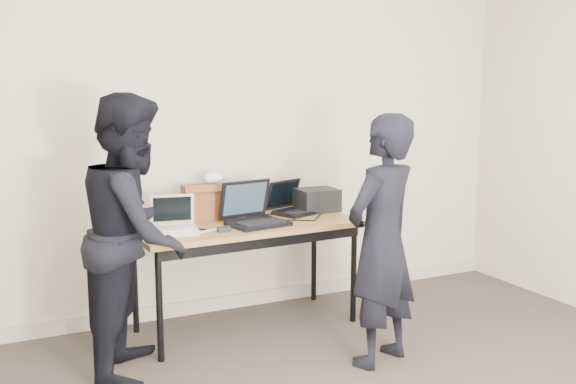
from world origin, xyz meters
TOP-DOWN VIEW (x-y plane):
  - room at (0.00, 0.00)m, footprint 4.60×4.60m
  - desk at (-0.10, 1.82)m, footprint 1.53×0.73m
  - laptop_beige at (-0.60, 1.78)m, footprint 0.32×0.32m
  - laptop_center at (-0.06, 1.80)m, footprint 0.42×0.41m
  - laptop_right at (0.33, 2.03)m, footprint 0.41×0.40m
  - leather_satchel at (-0.28, 2.05)m, footprint 0.37×0.21m
  - tissue at (-0.25, 2.06)m, footprint 0.15×0.12m
  - equipment_box at (0.53, 2.02)m, footprint 0.29×0.24m
  - power_brick at (-0.32, 1.66)m, footprint 0.09×0.06m
  - cables at (-0.05, 1.82)m, footprint 1.15×0.41m
  - person_typist at (0.40, 0.97)m, footprint 0.63×0.52m
  - person_observer at (-0.90, 1.51)m, footprint 0.85×0.94m
  - baseboard at (0.00, 2.23)m, footprint 4.50×0.03m

SIDE VIEW (x-z plane):
  - baseboard at x=0.00m, z-range 0.00..0.10m
  - desk at x=-0.10m, z-range 0.30..1.02m
  - cables at x=-0.05m, z-range 0.72..0.73m
  - person_typist at x=0.40m, z-range 0.00..1.47m
  - power_brick at x=-0.32m, z-range 0.72..0.75m
  - laptop_beige at x=-0.60m, z-range 0.65..0.88m
  - laptop_right at x=0.33m, z-range 0.66..0.89m
  - laptop_center at x=-0.06m, z-range 0.64..0.92m
  - person_observer at x=-0.90m, z-range 0.00..1.59m
  - equipment_box at x=0.53m, z-range 0.72..0.88m
  - leather_satchel at x=-0.28m, z-range 0.72..0.97m
  - tissue at x=-0.25m, z-range 0.97..1.04m
  - room at x=0.00m, z-range -0.05..2.75m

